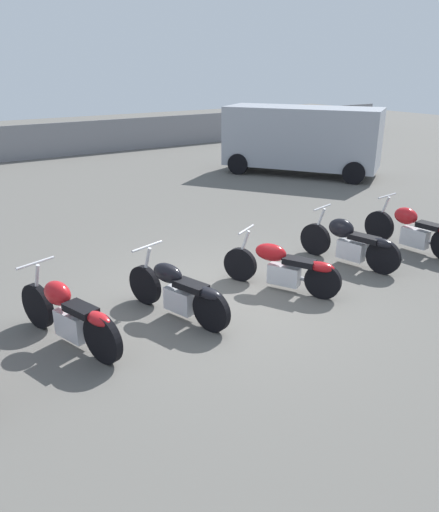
{
  "coord_description": "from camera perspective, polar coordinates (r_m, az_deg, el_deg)",
  "views": [
    {
      "loc": [
        -4.07,
        -6.08,
        3.52
      ],
      "look_at": [
        0.0,
        0.13,
        0.65
      ],
      "focal_mm": 35.0,
      "sensor_mm": 36.0,
      "label": 1
    }
  ],
  "objects": [
    {
      "name": "motorcycle_slot_1",
      "position": [
        6.88,
        -16.8,
        -6.45
      ],
      "size": [
        0.83,
        2.02,
        1.03
      ],
      "rotation": [
        0.0,
        0.0,
        0.31
      ],
      "color": "black",
      "rests_on": "ground_plane"
    },
    {
      "name": "motorcycle_slot_3",
      "position": [
        8.25,
        7.25,
        -1.24
      ],
      "size": [
        1.08,
        1.86,
        0.96
      ],
      "rotation": [
        0.0,
        0.0,
        0.49
      ],
      "color": "black",
      "rests_on": "ground_plane"
    },
    {
      "name": "motorcycle_slot_4",
      "position": [
        9.54,
        14.67,
        1.58
      ],
      "size": [
        0.74,
        2.0,
        1.0
      ],
      "rotation": [
        0.0,
        0.0,
        0.25
      ],
      "color": "black",
      "rests_on": "ground_plane"
    },
    {
      "name": "motorcycle_slot_2",
      "position": [
        7.31,
        -4.73,
        -4.02
      ],
      "size": [
        0.8,
        1.92,
        0.99
      ],
      "rotation": [
        0.0,
        0.0,
        0.3
      ],
      "color": "black",
      "rests_on": "ground_plane"
    },
    {
      "name": "motorcycle_slot_5",
      "position": [
        10.62,
        21.36,
        2.78
      ],
      "size": [
        0.6,
        2.14,
        1.02
      ],
      "rotation": [
        0.0,
        0.0,
        0.11
      ],
      "color": "black",
      "rests_on": "ground_plane"
    },
    {
      "name": "parked_van",
      "position": [
        17.29,
        9.38,
        13.23
      ],
      "size": [
        4.38,
        5.22,
        2.2
      ],
      "rotation": [
        0.0,
        0.0,
        0.6
      ],
      "color": "#999EA8",
      "rests_on": "ground_plane"
    },
    {
      "name": "fence_back",
      "position": [
        21.04,
        -22.27,
        11.83
      ],
      "size": [
        40.0,
        0.04,
        1.33
      ],
      "color": "gray",
      "rests_on": "ground_plane"
    },
    {
      "name": "ground_plane",
      "position": [
        8.12,
        0.51,
        -4.56
      ],
      "size": [
        60.0,
        60.0,
        0.0
      ],
      "primitive_type": "plane",
      "color": "#5B5954"
    }
  ]
}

